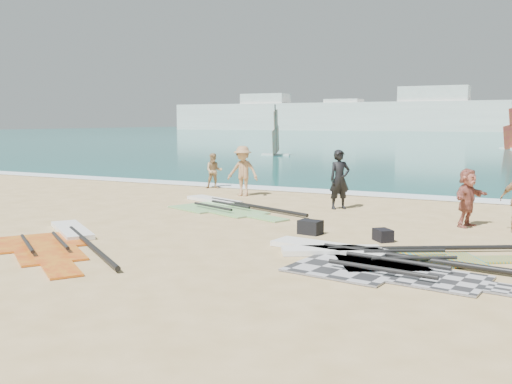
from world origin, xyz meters
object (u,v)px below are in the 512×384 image
at_px(beachgoer_left, 214,171).
at_px(beachgoer_right, 467,198).
at_px(rig_orange, 383,255).
at_px(beachgoer_mid, 243,171).
at_px(gear_bag_far, 383,235).
at_px(person_wetsuit, 340,180).
at_px(gear_bag_near, 310,227).
at_px(rig_grey, 374,261).
at_px(rig_green, 223,206).
at_px(rig_red, 60,241).

relative_size(beachgoer_left, beachgoer_right, 0.94).
height_order(rig_orange, beachgoer_mid, beachgoer_mid).
height_order(gear_bag_far, beachgoer_left, beachgoer_left).
height_order(person_wetsuit, beachgoer_mid, person_wetsuit).
relative_size(gear_bag_near, beachgoer_mid, 0.29).
bearing_deg(gear_bag_near, rig_grey, -45.31).
height_order(rig_grey, beachgoer_right, beachgoer_right).
distance_m(rig_grey, gear_bag_near, 3.26).
bearing_deg(beachgoer_left, gear_bag_near, -76.04).
distance_m(rig_green, beachgoer_right, 7.86).
height_order(rig_orange, person_wetsuit, person_wetsuit).
height_order(rig_grey, person_wetsuit, person_wetsuit).
bearing_deg(beachgoer_left, rig_red, -108.37).
relative_size(rig_red, beachgoer_mid, 2.56).
relative_size(gear_bag_near, beachgoer_right, 0.35).
relative_size(person_wetsuit, beachgoer_left, 1.29).
height_order(rig_red, person_wetsuit, person_wetsuit).
xyz_separation_m(rig_grey, rig_orange, (0.04, 0.61, -0.00)).
bearing_deg(beachgoer_left, rig_grey, -75.92).
bearing_deg(gear_bag_near, rig_green, 144.87).
relative_size(rig_green, rig_red, 1.12).
xyz_separation_m(rig_green, rig_orange, (6.64, -4.74, -0.00)).
bearing_deg(person_wetsuit, rig_green, 156.64).
bearing_deg(person_wetsuit, gear_bag_far, -103.89).
bearing_deg(rig_grey, rig_green, 149.32).
bearing_deg(person_wetsuit, rig_red, -162.29).
height_order(rig_red, gear_bag_near, gear_bag_near).
distance_m(person_wetsuit, beachgoer_mid, 4.66).
height_order(rig_grey, rig_green, rig_grey).
distance_m(rig_red, beachgoer_mid, 9.62).
xyz_separation_m(rig_grey, gear_bag_near, (-2.29, 2.32, 0.13)).
xyz_separation_m(gear_bag_near, person_wetsuit, (-0.66, 4.41, 0.80)).
relative_size(rig_green, beachgoer_right, 3.44).
bearing_deg(rig_red, beachgoer_mid, 125.60).
height_order(rig_grey, beachgoer_mid, beachgoer_mid).
height_order(gear_bag_far, person_wetsuit, person_wetsuit).
xyz_separation_m(beachgoer_left, beachgoer_right, (10.89, -4.70, 0.05)).
height_order(beachgoer_left, beachgoer_right, beachgoer_right).
bearing_deg(beachgoer_left, beachgoer_right, -53.57).
bearing_deg(beachgoer_left, person_wetsuit, -55.63).
xyz_separation_m(beachgoer_left, beachgoer_mid, (2.31, -1.69, 0.21)).
distance_m(gear_bag_far, beachgoer_mid, 9.20).
relative_size(person_wetsuit, beachgoer_mid, 1.01).
relative_size(rig_green, beachgoer_left, 3.67).
bearing_deg(gear_bag_far, beachgoer_left, 140.59).
height_order(rig_grey, rig_orange, rig_grey).
bearing_deg(rig_grey, beachgoer_mid, 140.18).
distance_m(rig_red, gear_bag_far, 7.82).
relative_size(rig_grey, beachgoer_left, 4.23).
bearing_deg(beachgoer_mid, beachgoer_left, 139.88).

